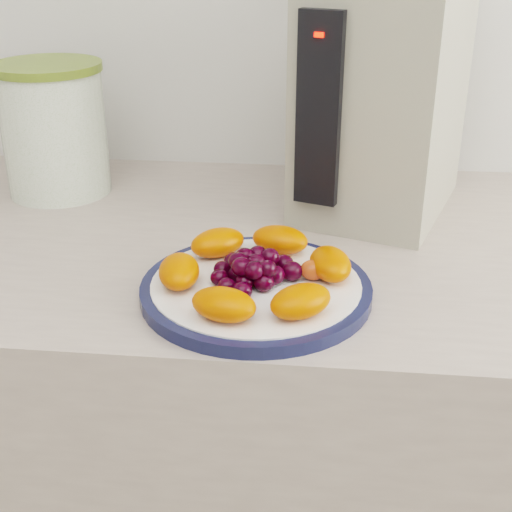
# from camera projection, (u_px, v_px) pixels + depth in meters

# --- Properties ---
(counter) EXTENTS (3.50, 0.60, 0.90)m
(counter) POSITION_uv_depth(u_px,v_px,m) (279.00, 491.00, 1.15)
(counter) COLOR #B4A396
(counter) RESTS_ON floor
(cabinet_face) EXTENTS (3.48, 0.58, 0.84)m
(cabinet_face) POSITION_uv_depth(u_px,v_px,m) (279.00, 505.00, 1.16)
(cabinet_face) COLOR #7D654A
(cabinet_face) RESTS_ON floor
(plate_rim) EXTENTS (0.26, 0.26, 0.01)m
(plate_rim) POSITION_uv_depth(u_px,v_px,m) (256.00, 290.00, 0.80)
(plate_rim) COLOR #151B3D
(plate_rim) RESTS_ON counter
(plate_face) EXTENTS (0.24, 0.24, 0.02)m
(plate_face) POSITION_uv_depth(u_px,v_px,m) (256.00, 289.00, 0.80)
(plate_face) COLOR white
(plate_face) RESTS_ON counter
(canister) EXTENTS (0.20, 0.20, 0.18)m
(canister) POSITION_uv_depth(u_px,v_px,m) (55.00, 133.00, 1.07)
(canister) COLOR #416919
(canister) RESTS_ON counter
(canister_lid) EXTENTS (0.21, 0.21, 0.01)m
(canister_lid) POSITION_uv_depth(u_px,v_px,m) (46.00, 67.00, 1.03)
(canister_lid) COLOR olive
(canister_lid) RESTS_ON canister
(appliance_body) EXTENTS (0.26, 0.31, 0.33)m
(appliance_body) POSITION_uv_depth(u_px,v_px,m) (384.00, 96.00, 0.98)
(appliance_body) COLOR #A29E8A
(appliance_body) RESTS_ON counter
(appliance_panel) EXTENTS (0.06, 0.04, 0.24)m
(appliance_panel) POSITION_uv_depth(u_px,v_px,m) (319.00, 111.00, 0.89)
(appliance_panel) COLOR black
(appliance_panel) RESTS_ON appliance_body
(appliance_led) EXTENTS (0.01, 0.01, 0.01)m
(appliance_led) POSITION_uv_depth(u_px,v_px,m) (319.00, 35.00, 0.84)
(appliance_led) COLOR #FF0C05
(appliance_led) RESTS_ON appliance_panel
(fruit_plate) EXTENTS (0.22, 0.23, 0.04)m
(fruit_plate) POSITION_uv_depth(u_px,v_px,m) (258.00, 269.00, 0.79)
(fruit_plate) COLOR #D74000
(fruit_plate) RESTS_ON plate_face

